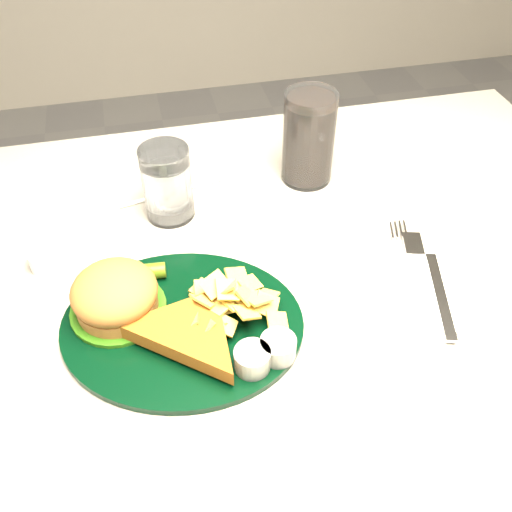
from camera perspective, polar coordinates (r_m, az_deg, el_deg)
The scene contains 8 objects.
ground at distance 1.39m, azimuth -0.84°, elevation -24.24°, with size 4.00×4.00×0.00m, color gray.
table at distance 1.06m, azimuth -1.05°, elevation -16.49°, with size 1.20×0.80×0.75m, color #A59D95, non-canonical shape.
dinner_plate at distance 0.68m, azimuth -7.56°, elevation -5.30°, with size 0.29×0.24×0.07m, color black, non-canonical shape.
water_glass at distance 0.83m, azimuth -8.87°, elevation 7.19°, with size 0.07×0.07×0.11m, color silver.
cola_glass at distance 0.89m, azimuth 5.29°, elevation 11.67°, with size 0.08×0.08×0.15m, color black.
fork_napkin at distance 0.77m, azimuth 17.57°, elevation -3.12°, with size 0.15×0.19×0.01m, color white, non-canonical shape.
ramekin at distance 0.81m, azimuth -20.40°, elevation -0.34°, with size 0.04×0.04×0.03m, color silver.
wrapped_straw at distance 0.90m, azimuth -8.33°, elevation 6.34°, with size 0.18×0.06×0.01m, color white, non-canonical shape.
Camera 1 is at (-0.10, -0.52, 1.29)m, focal length 40.00 mm.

